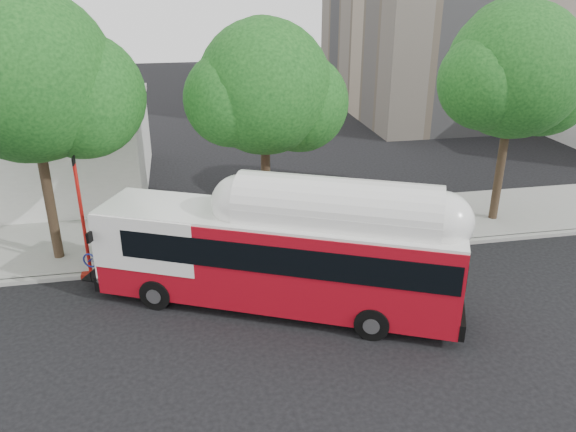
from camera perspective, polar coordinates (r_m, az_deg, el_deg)
name	(u,v)px	position (r m, az deg, el deg)	size (l,w,h in m)	color
ground	(327,313)	(18.13, 4.01, -9.82)	(120.00, 120.00, 0.00)	black
sidewalk	(288,229)	(23.68, 0.02, -1.30)	(60.00, 5.00, 0.15)	gray
curb_strip	(301,256)	(21.38, 1.36, -4.11)	(60.00, 0.30, 0.15)	gray
red_curb_segment	(222,263)	(21.01, -6.69, -4.78)	(10.00, 0.32, 0.16)	maroon
street_tree_left	(44,82)	(20.97, -23.55, 12.34)	(6.67, 5.80, 9.74)	#2D2116
street_tree_mid	(275,92)	(21.40, -1.34, 12.47)	(5.75, 5.00, 8.62)	#2D2116
street_tree_right	(524,75)	(24.88, 22.82, 13.04)	(6.21, 5.40, 9.18)	#2D2116
transit_bus	(279,259)	(17.69, -0.97, -4.35)	(11.94, 7.02, 3.60)	#A10B18
signal_pole	(82,217)	(20.57, -20.18, -0.05)	(0.12, 0.42, 4.39)	red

